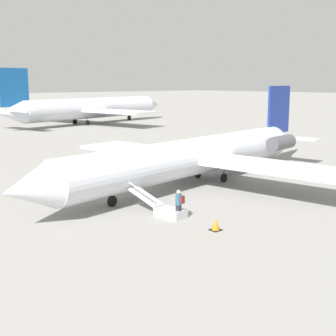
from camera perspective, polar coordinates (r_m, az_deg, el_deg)
The scene contains 6 objects.
ground_plane at distance 36.47m, azimuth 2.87°, elevation -2.10°, with size 600.00×600.00×0.00m, color gray.
airplane_main at distance 36.86m, azimuth 3.88°, elevation 1.60°, with size 32.64×24.84×7.55m.
airplane_far_left at distance 90.86m, azimuth -9.52°, elevation 7.22°, with size 40.67×30.89×10.13m.
boarding_stairs at distance 28.14m, azimuth -0.34°, elevation -5.06°, with size 1.59×4.12×1.82m.
passenger at distance 27.30m, azimuth 1.35°, elevation -4.22°, with size 0.37×0.56×1.74m.
traffic_cone_near_stairs at distance 25.60m, azimuth 5.82°, elevation -6.91°, with size 0.59×0.59×0.64m.
Camera 1 is at (24.84, 25.50, 7.92)m, focal length 50.00 mm.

